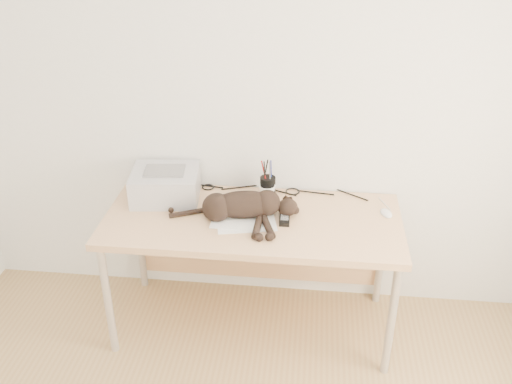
# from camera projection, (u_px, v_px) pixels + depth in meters

# --- Properties ---
(wall_back) EXTENTS (3.50, 0.00, 3.50)m
(wall_back) POSITION_uv_depth(u_px,v_px,m) (260.00, 96.00, 3.12)
(wall_back) COLOR white
(wall_back) RESTS_ON floor
(desk) EXTENTS (1.60, 0.70, 0.74)m
(desk) POSITION_uv_depth(u_px,v_px,m) (254.00, 230.00, 3.21)
(desk) COLOR tan
(desk) RESTS_ON floor
(printer) EXTENTS (0.40, 0.36, 0.18)m
(printer) POSITION_uv_depth(u_px,v_px,m) (166.00, 184.00, 3.22)
(printer) COLOR silver
(printer) RESTS_ON desk
(papers) EXTENTS (0.36, 0.28, 0.01)m
(papers) POSITION_uv_depth(u_px,v_px,m) (244.00, 220.00, 3.04)
(papers) COLOR white
(papers) RESTS_ON desk
(cat) EXTENTS (0.70, 0.33, 0.16)m
(cat) POSITION_uv_depth(u_px,v_px,m) (240.00, 206.00, 3.04)
(cat) COLOR black
(cat) RESTS_ON desk
(mug) EXTENTS (0.13, 0.13, 0.09)m
(mug) POSITION_uv_depth(u_px,v_px,m) (267.00, 192.00, 3.23)
(mug) COLOR white
(mug) RESTS_ON desk
(pen_cup) EXTENTS (0.09, 0.09, 0.23)m
(pen_cup) POSITION_uv_depth(u_px,v_px,m) (268.00, 187.00, 3.25)
(pen_cup) COLOR black
(pen_cup) RESTS_ON desk
(remote_grey) EXTENTS (0.05, 0.19, 0.02)m
(remote_grey) POSITION_uv_depth(u_px,v_px,m) (270.00, 195.00, 3.27)
(remote_grey) COLOR slate
(remote_grey) RESTS_ON desk
(remote_black) EXTENTS (0.06, 0.20, 0.02)m
(remote_black) POSITION_uv_depth(u_px,v_px,m) (285.00, 216.00, 3.07)
(remote_black) COLOR black
(remote_black) RESTS_ON desk
(mouse) EXTENTS (0.08, 0.11, 0.03)m
(mouse) POSITION_uv_depth(u_px,v_px,m) (386.00, 212.00, 3.10)
(mouse) COLOR white
(mouse) RESTS_ON desk
(cable_tangle) EXTENTS (1.36, 0.09, 0.01)m
(cable_tangle) POSITION_uv_depth(u_px,v_px,m) (258.00, 190.00, 3.34)
(cable_tangle) COLOR black
(cable_tangle) RESTS_ON desk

